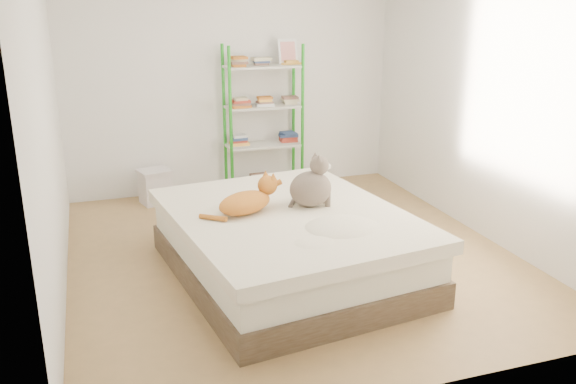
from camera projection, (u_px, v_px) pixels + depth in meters
name	position (u px, v px, depth m)	size (l,w,h in m)	color
room	(291.00, 110.00, 5.06)	(3.81, 4.21, 2.61)	tan
bed	(288.00, 244.00, 4.97)	(2.01, 2.38, 0.55)	brown
orange_cat	(245.00, 200.00, 4.82)	(0.56, 0.30, 0.23)	orange
grey_cat	(311.00, 181.00, 4.96)	(0.31, 0.38, 0.43)	#83715C
shelf_unit	(264.00, 115.00, 6.97)	(0.88, 0.36, 1.74)	green
cardboard_box	(274.00, 204.00, 6.23)	(0.59, 0.60, 0.41)	#8B714F
white_bin	(155.00, 186.00, 6.74)	(0.40, 0.37, 0.38)	silver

